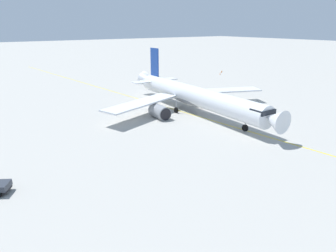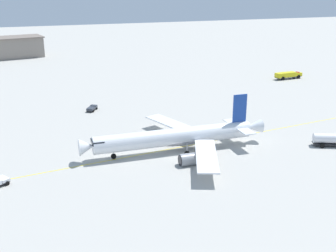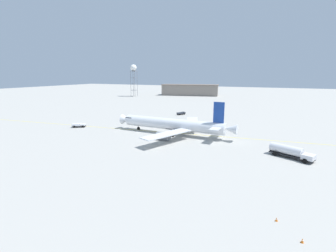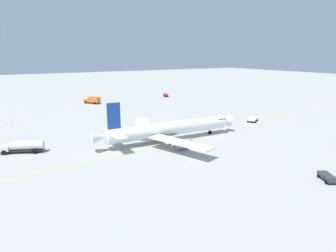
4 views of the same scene
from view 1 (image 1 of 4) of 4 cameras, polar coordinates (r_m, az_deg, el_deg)
name	(u,v)px [view 1 (image 1 of 4)]	position (r m, az deg, el deg)	size (l,w,h in m)	color
ground_plane	(203,111)	(60.27, 6.62, 2.88)	(600.00, 600.00, 0.00)	#ADAAA3
airliner_main	(193,97)	(58.66, 4.81, 5.56)	(40.61, 37.06, 11.41)	white
fuel_tanker_truck	(145,77)	(91.14, -4.28, 9.32)	(9.90, 6.23, 2.87)	#232326
taxiway_centreline	(183,112)	(59.07, 2.87, 2.66)	(178.28, 21.18, 0.01)	yellow
safety_cone_near	(220,74)	(106.51, 9.81, 9.73)	(0.36, 0.36, 0.55)	orange
safety_cone_mid	(221,72)	(110.77, 10.04, 10.06)	(0.36, 0.36, 0.55)	orange
safety_cone_far	(222,71)	(113.10, 10.15, 10.22)	(0.36, 0.36, 0.55)	orange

